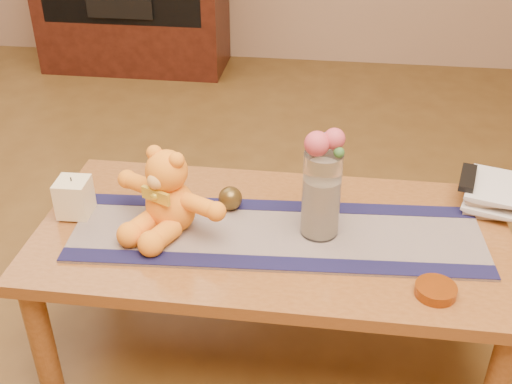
# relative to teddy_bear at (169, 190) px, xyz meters

# --- Properties ---
(floor) EXTENTS (5.50, 5.50, 0.00)m
(floor) POSITION_rel_teddy_bear_xyz_m (0.30, 0.02, -0.58)
(floor) COLOR #563A18
(floor) RESTS_ON ground
(coffee_table_top) EXTENTS (1.40, 0.70, 0.04)m
(coffee_table_top) POSITION_rel_teddy_bear_xyz_m (0.30, 0.02, -0.15)
(coffee_table_top) COLOR brown
(coffee_table_top) RESTS_ON floor
(table_leg_fl) EXTENTS (0.07, 0.07, 0.41)m
(table_leg_fl) POSITION_rel_teddy_bear_xyz_m (-0.34, -0.27, -0.37)
(table_leg_fl) COLOR brown
(table_leg_fl) RESTS_ON floor
(table_leg_bl) EXTENTS (0.07, 0.07, 0.41)m
(table_leg_bl) POSITION_rel_teddy_bear_xyz_m (-0.34, 0.31, -0.37)
(table_leg_bl) COLOR brown
(table_leg_bl) RESTS_ON floor
(table_leg_br) EXTENTS (0.07, 0.07, 0.41)m
(table_leg_br) POSITION_rel_teddy_bear_xyz_m (0.94, 0.31, -0.37)
(table_leg_br) COLOR brown
(table_leg_br) RESTS_ON floor
(persian_runner) EXTENTS (1.22, 0.43, 0.01)m
(persian_runner) POSITION_rel_teddy_bear_xyz_m (0.31, 0.00, -0.12)
(persian_runner) COLOR #1B1947
(persian_runner) RESTS_ON coffee_table_top
(runner_border_near) EXTENTS (1.20, 0.14, 0.00)m
(runner_border_near) POSITION_rel_teddy_bear_xyz_m (0.32, -0.14, -0.12)
(runner_border_near) COLOR #141339
(runner_border_near) RESTS_ON persian_runner
(runner_border_far) EXTENTS (1.20, 0.14, 0.00)m
(runner_border_far) POSITION_rel_teddy_bear_xyz_m (0.30, 0.15, -0.12)
(runner_border_far) COLOR #141339
(runner_border_far) RESTS_ON persian_runner
(teddy_bear) EXTENTS (0.45, 0.42, 0.24)m
(teddy_bear) POSITION_rel_teddy_bear_xyz_m (0.00, 0.00, 0.00)
(teddy_bear) COLOR orange
(teddy_bear) RESTS_ON persian_runner
(pillar_candle) EXTENTS (0.10, 0.10, 0.11)m
(pillar_candle) POSITION_rel_teddy_bear_xyz_m (-0.31, 0.02, -0.06)
(pillar_candle) COLOR #FAEBB8
(pillar_candle) RESTS_ON persian_runner
(candle_wick) EXTENTS (0.00, 0.00, 0.01)m
(candle_wick) POSITION_rel_teddy_bear_xyz_m (-0.31, 0.02, -0.00)
(candle_wick) COLOR black
(candle_wick) RESTS_ON pillar_candle
(glass_vase) EXTENTS (0.11, 0.11, 0.26)m
(glass_vase) POSITION_rel_teddy_bear_xyz_m (0.44, 0.02, 0.01)
(glass_vase) COLOR silver
(glass_vase) RESTS_ON persian_runner
(potpourri_fill) EXTENTS (0.09, 0.09, 0.18)m
(potpourri_fill) POSITION_rel_teddy_bear_xyz_m (0.44, 0.02, -0.03)
(potpourri_fill) COLOR beige
(potpourri_fill) RESTS_ON glass_vase
(rose_left) EXTENTS (0.07, 0.07, 0.07)m
(rose_left) POSITION_rel_teddy_bear_xyz_m (0.42, 0.01, 0.17)
(rose_left) COLOR #C14451
(rose_left) RESTS_ON glass_vase
(rose_right) EXTENTS (0.06, 0.06, 0.06)m
(rose_right) POSITION_rel_teddy_bear_xyz_m (0.46, 0.03, 0.18)
(rose_right) COLOR #C14451
(rose_right) RESTS_ON glass_vase
(blue_flower_back) EXTENTS (0.04, 0.04, 0.04)m
(blue_flower_back) POSITION_rel_teddy_bear_xyz_m (0.45, 0.06, 0.17)
(blue_flower_back) COLOR #4E5FA9
(blue_flower_back) RESTS_ON glass_vase
(blue_flower_side) EXTENTS (0.04, 0.04, 0.04)m
(blue_flower_side) POSITION_rel_teddy_bear_xyz_m (0.41, 0.04, 0.16)
(blue_flower_side) COLOR #4E5FA9
(blue_flower_side) RESTS_ON glass_vase
(leaf_sprig) EXTENTS (0.03, 0.03, 0.03)m
(leaf_sprig) POSITION_rel_teddy_bear_xyz_m (0.48, 0.00, 0.16)
(leaf_sprig) COLOR #33662D
(leaf_sprig) RESTS_ON glass_vase
(bronze_ball) EXTENTS (0.08, 0.08, 0.07)m
(bronze_ball) POSITION_rel_teddy_bear_xyz_m (0.16, 0.11, -0.08)
(bronze_ball) COLOR #513F1B
(bronze_ball) RESTS_ON persian_runner
(book_bottom) EXTENTS (0.20, 0.25, 0.02)m
(book_bottom) POSITION_rel_teddy_bear_xyz_m (0.89, 0.28, -0.12)
(book_bottom) COLOR beige
(book_bottom) RESTS_ON coffee_table_top
(book_lower) EXTENTS (0.23, 0.26, 0.02)m
(book_lower) POSITION_rel_teddy_bear_xyz_m (0.89, 0.27, -0.10)
(book_lower) COLOR beige
(book_lower) RESTS_ON book_bottom
(book_upper) EXTENTS (0.19, 0.24, 0.02)m
(book_upper) POSITION_rel_teddy_bear_xyz_m (0.88, 0.28, -0.08)
(book_upper) COLOR beige
(book_upper) RESTS_ON book_lower
(book_top) EXTENTS (0.22, 0.26, 0.02)m
(book_top) POSITION_rel_teddy_bear_xyz_m (0.89, 0.27, -0.06)
(book_top) COLOR beige
(book_top) RESTS_ON book_upper
(tv_remote) EXTENTS (0.08, 0.17, 0.02)m
(tv_remote) POSITION_rel_teddy_bear_xyz_m (0.89, 0.27, -0.04)
(tv_remote) COLOR black
(tv_remote) RESTS_ON book_top
(amber_dish) EXTENTS (0.13, 0.13, 0.03)m
(amber_dish) POSITION_rel_teddy_bear_xyz_m (0.75, -0.21, -0.11)
(amber_dish) COLOR #BF5914
(amber_dish) RESTS_ON coffee_table_top
(stereo_lower) EXTENTS (0.42, 0.28, 0.12)m
(stereo_lower) POSITION_rel_teddy_bear_xyz_m (-0.90, 2.37, -0.12)
(stereo_lower) COLOR black
(stereo_lower) RESTS_ON media_cabinet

